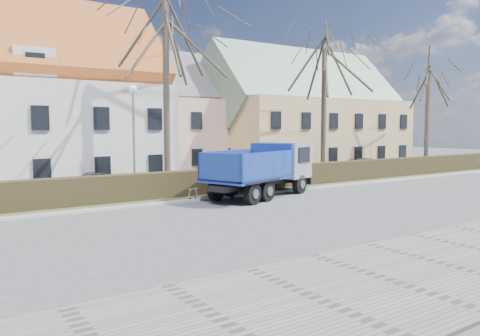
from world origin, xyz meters
TOP-DOWN VIEW (x-y plane):
  - ground at (0.00, 0.00)m, footprint 120.00×120.00m
  - curb_far at (0.00, 4.60)m, footprint 80.00×0.30m
  - grass_strip at (0.00, 6.20)m, footprint 80.00×3.00m
  - hedge at (0.00, 6.00)m, footprint 60.00×0.90m
  - building_pink at (4.00, 20.00)m, footprint 10.80×8.80m
  - building_yellow at (16.00, 17.00)m, footprint 18.80×10.80m
  - tree_1 at (-2.00, 8.50)m, footprint 9.20×9.20m
  - tree_2 at (10.00, 8.50)m, footprint 8.00×8.00m
  - tree_3 at (22.00, 8.50)m, footprint 7.60×7.60m
  - dump_truck at (0.88, 3.85)m, footprint 7.71×4.99m
  - streetlight at (-4.52, 7.00)m, footprint 0.45×0.45m
  - cart_frame at (-2.69, 4.64)m, footprint 0.78×0.46m
  - parked_car_a at (-5.01, 10.76)m, footprint 3.51×1.50m
  - parked_car_b at (16.20, 9.93)m, footprint 4.29×3.06m

SIDE VIEW (x-z plane):
  - ground at x=0.00m, z-range 0.00..0.00m
  - grass_strip at x=0.00m, z-range 0.00..0.10m
  - curb_far at x=0.00m, z-range 0.00..0.12m
  - cart_frame at x=-2.69m, z-range 0.00..0.70m
  - parked_car_b at x=16.20m, z-range 0.00..1.15m
  - parked_car_a at x=-5.01m, z-range 0.00..1.18m
  - hedge at x=0.00m, z-range 0.00..1.30m
  - dump_truck at x=0.88m, z-range 0.00..2.89m
  - streetlight at x=-4.52m, z-range 0.00..5.79m
  - building_pink at x=4.00m, z-range 0.00..8.00m
  - building_yellow at x=16.00m, z-range 0.00..8.50m
  - tree_3 at x=22.00m, z-range 0.00..10.45m
  - tree_2 at x=10.00m, z-range 0.00..11.00m
  - tree_1 at x=-2.00m, z-range 0.00..12.65m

